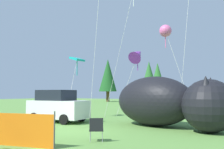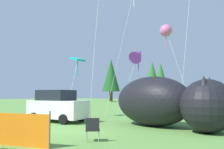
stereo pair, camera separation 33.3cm
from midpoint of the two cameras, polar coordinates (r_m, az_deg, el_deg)
ground_plane at (r=12.94m, az=-9.97°, el=-12.65°), size 120.00×120.00×0.00m
parked_car at (r=17.01m, az=-11.77°, el=-7.11°), size 4.04×2.21×2.10m
folding_chair at (r=10.05m, az=-3.47°, el=-12.11°), size 0.77×0.77×0.93m
inflatable_cat at (r=14.26m, az=12.67°, el=-6.47°), size 7.40×4.49×2.87m
kite_pink_octopus at (r=19.58m, az=12.71°, el=9.72°), size 2.64×0.92×7.08m
kite_purple_delta at (r=20.25m, az=6.47°, el=4.56°), size 2.16×1.71×5.80m
kite_teal_diamond at (r=19.83m, az=-7.40°, el=3.28°), size 1.39×2.84×4.77m
horizon_tree_east at (r=45.16m, az=11.27°, el=-0.88°), size 3.06×3.06×7.29m
horizon_tree_west at (r=55.03m, az=-0.05°, el=-0.21°), size 3.93×3.93×9.38m
horizon_tree_mid at (r=50.55m, az=9.35°, el=-0.57°), size 3.47×3.47×8.27m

